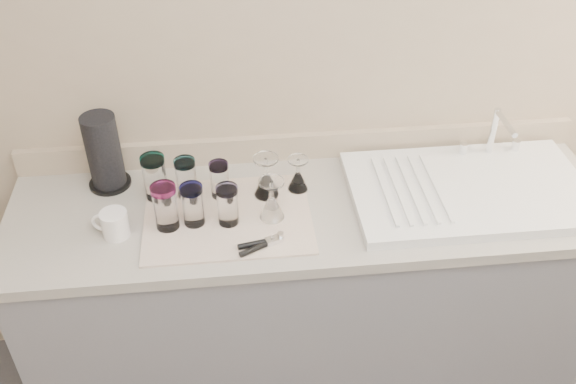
{
  "coord_description": "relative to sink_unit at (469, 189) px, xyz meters",
  "views": [
    {
      "loc": [
        -0.26,
        -0.48,
        2.27
      ],
      "look_at": [
        -0.09,
        1.15,
        1.0
      ],
      "focal_mm": 40.0,
      "sensor_mm": 36.0,
      "label": 1
    }
  ],
  "objects": [
    {
      "name": "counter_unit",
      "position": [
        -0.55,
        -0.0,
        -0.47
      ],
      "size": [
        2.06,
        0.62,
        0.9
      ],
      "color": "slate",
      "rests_on": "ground"
    },
    {
      "name": "sink_unit",
      "position": [
        0.0,
        0.0,
        0.0
      ],
      "size": [
        0.82,
        0.5,
        0.22
      ],
      "color": "white",
      "rests_on": "counter_unit"
    },
    {
      "name": "dish_towel",
      "position": [
        -0.84,
        -0.04,
        -0.02
      ],
      "size": [
        0.55,
        0.42,
        0.01
      ],
      "primitive_type": "cube",
      "color": "silver",
      "rests_on": "counter_unit"
    },
    {
      "name": "tumbler_teal",
      "position": [
        -1.07,
        0.09,
        0.07
      ],
      "size": [
        0.08,
        0.08,
        0.16
      ],
      "color": "white",
      "rests_on": "dish_towel"
    },
    {
      "name": "tumbler_cyan",
      "position": [
        -0.97,
        0.09,
        0.06
      ],
      "size": [
        0.07,
        0.07,
        0.14
      ],
      "color": "white",
      "rests_on": "dish_towel"
    },
    {
      "name": "tumbler_purple",
      "position": [
        -0.86,
        0.07,
        0.06
      ],
      "size": [
        0.07,
        0.07,
        0.13
      ],
      "color": "white",
      "rests_on": "dish_towel"
    },
    {
      "name": "tumbler_magenta",
      "position": [
        -1.03,
        -0.07,
        0.07
      ],
      "size": [
        0.08,
        0.08,
        0.16
      ],
      "color": "white",
      "rests_on": "dish_towel"
    },
    {
      "name": "tumbler_blue",
      "position": [
        -0.95,
        -0.06,
        0.06
      ],
      "size": [
        0.07,
        0.07,
        0.15
      ],
      "color": "white",
      "rests_on": "dish_towel"
    },
    {
      "name": "tumbler_lavender",
      "position": [
        -0.83,
        -0.07,
        0.06
      ],
      "size": [
        0.07,
        0.07,
        0.14
      ],
      "color": "white",
      "rests_on": "dish_towel"
    },
    {
      "name": "goblet_back_left",
      "position": [
        -0.7,
        0.06,
        0.04
      ],
      "size": [
        0.09,
        0.09,
        0.15
      ],
      "color": "white",
      "rests_on": "dish_towel"
    },
    {
      "name": "goblet_back_right",
      "position": [
        -0.59,
        0.08,
        0.03
      ],
      "size": [
        0.07,
        0.07,
        0.13
      ],
      "color": "white",
      "rests_on": "dish_towel"
    },
    {
      "name": "goblet_front_left",
      "position": [
        -0.69,
        -0.06,
        0.04
      ],
      "size": [
        0.08,
        0.08,
        0.15
      ],
      "color": "white",
      "rests_on": "dish_towel"
    },
    {
      "name": "can_opener",
      "position": [
        -0.74,
        -0.2,
        -0.0
      ],
      "size": [
        0.15,
        0.09,
        0.02
      ],
      "color": "silver",
      "rests_on": "dish_towel"
    },
    {
      "name": "white_mug",
      "position": [
        -1.2,
        -0.09,
        0.03
      ],
      "size": [
        0.13,
        0.11,
        0.09
      ],
      "color": "white",
      "rests_on": "counter_unit"
    },
    {
      "name": "paper_towel_roll",
      "position": [
        -1.25,
        0.19,
        0.12
      ],
      "size": [
        0.15,
        0.15,
        0.28
      ],
      "color": "black",
      "rests_on": "counter_unit"
    }
  ]
}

